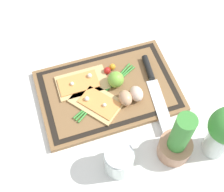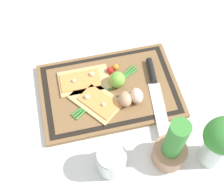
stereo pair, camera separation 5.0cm
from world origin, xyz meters
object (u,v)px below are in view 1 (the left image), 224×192
object	(u,v)px
pizza_slice_far	(97,102)
cherry_tomato_yellow	(112,67)
sauce_jar	(119,161)
herb_pot	(177,142)
pizza_slice_near	(82,83)
cherry_tomato_red	(107,71)
lime	(116,79)
egg_pink	(136,94)
knife	(152,80)
egg_brown	(125,98)

from	to	relation	value
pizza_slice_far	cherry_tomato_yellow	bearing A→B (deg)	-128.31
sauce_jar	herb_pot	bearing A→B (deg)	176.89
pizza_slice_near	cherry_tomato_red	size ratio (longest dim) A/B	7.11
pizza_slice_near	lime	distance (m)	0.12
egg_pink	cherry_tomato_red	bearing A→B (deg)	-64.03
cherry_tomato_yellow	lime	bearing A→B (deg)	81.78
sauce_jar	knife	bearing A→B (deg)	-129.98
pizza_slice_near	cherry_tomato_yellow	xyz separation A→B (m)	(-0.12, -0.03, 0.01)
lime	cherry_tomato_yellow	xyz separation A→B (m)	(-0.01, -0.07, -0.02)
cherry_tomato_red	sauce_jar	world-z (taller)	sauce_jar
cherry_tomato_yellow	egg_brown	bearing A→B (deg)	89.62
cherry_tomato_red	herb_pot	size ratio (longest dim) A/B	0.11
pizza_slice_near	egg_brown	size ratio (longest dim) A/B	3.10
egg_pink	lime	size ratio (longest dim) A/B	1.02
cherry_tomato_yellow	sauce_jar	xyz separation A→B (m)	(0.09, 0.34, 0.02)
lime	cherry_tomato_red	size ratio (longest dim) A/B	2.26
pizza_slice_far	lime	distance (m)	0.10
pizza_slice_near	cherry_tomato_red	xyz separation A→B (m)	(-0.10, -0.02, 0.01)
egg_pink	sauce_jar	world-z (taller)	sauce_jar
knife	cherry_tomato_yellow	xyz separation A→B (m)	(0.12, -0.09, 0.00)
pizza_slice_far	pizza_slice_near	bearing A→B (deg)	-72.50
knife	cherry_tomato_red	world-z (taller)	cherry_tomato_red
egg_pink	cherry_tomato_red	size ratio (longest dim) A/B	2.29
cherry_tomato_red	lime	bearing A→B (deg)	103.22
pizza_slice_far	sauce_jar	distance (m)	0.23
lime	egg_brown	bearing A→B (deg)	96.44
egg_brown	herb_pot	world-z (taller)	herb_pot
pizza_slice_near	knife	world-z (taller)	pizza_slice_near
pizza_slice_near	knife	size ratio (longest dim) A/B	0.58
pizza_slice_near	herb_pot	world-z (taller)	herb_pot
pizza_slice_far	lime	size ratio (longest dim) A/B	3.48
pizza_slice_near	egg_brown	world-z (taller)	egg_brown
pizza_slice_far	cherry_tomato_red	xyz separation A→B (m)	(-0.07, -0.11, 0.01)
egg_pink	herb_pot	world-z (taller)	herb_pot
pizza_slice_far	herb_pot	bearing A→B (deg)	127.28
egg_pink	cherry_tomato_yellow	bearing A→B (deg)	-74.03
egg_brown	cherry_tomato_yellow	size ratio (longest dim) A/B	2.55
egg_pink	knife	bearing A→B (deg)	-150.10
lime	pizza_slice_near	bearing A→B (deg)	-19.08
pizza_slice_far	cherry_tomato_red	distance (m)	0.13
pizza_slice_near	cherry_tomato_yellow	size ratio (longest dim) A/B	7.90
knife	herb_pot	bearing A→B (deg)	83.27
cherry_tomato_yellow	cherry_tomato_red	bearing A→B (deg)	25.85
lime	sauce_jar	world-z (taller)	sauce_jar
lime	herb_pot	distance (m)	0.30
pizza_slice_near	pizza_slice_far	size ratio (longest dim) A/B	0.91
herb_pot	cherry_tomato_red	bearing A→B (deg)	-72.56
egg_brown	herb_pot	distance (m)	0.23
pizza_slice_far	herb_pot	world-z (taller)	herb_pot
pizza_slice_far	egg_brown	distance (m)	0.10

